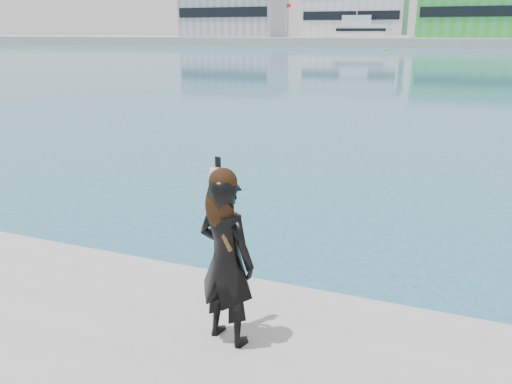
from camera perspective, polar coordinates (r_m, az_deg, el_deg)
far_quay at (r=133.68m, az=21.01°, el=15.74°), size 320.00×40.00×2.00m
warehouse_grey_left at (r=143.58m, az=-2.50°, el=19.62°), size 26.52×16.36×11.50m
warehouse_white at (r=133.87m, az=11.33°, el=19.01°), size 24.48×15.35×9.50m
warehouse_green at (r=131.80m, az=24.94°, el=18.01°), size 30.60×16.36×10.50m
flagpole_left at (r=130.98m, az=3.49°, el=19.23°), size 1.28×0.16×8.00m
motor_yacht at (r=120.83m, az=12.10°, el=17.10°), size 19.81×8.37×8.96m
buoy_far at (r=99.68m, az=14.63°, el=15.38°), size 0.50×0.50×0.50m
woman at (r=4.25m, az=-3.48°, el=-7.29°), size 0.63×0.49×1.60m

